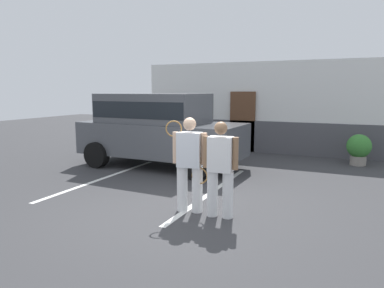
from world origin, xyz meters
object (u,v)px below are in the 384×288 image
at_px(tennis_player_man, 189,163).
at_px(parked_suv, 158,126).
at_px(tennis_player_woman, 220,168).
at_px(potted_plant_by_porch, 359,148).

bearing_deg(tennis_player_man, parked_suv, -60.50).
bearing_deg(tennis_player_woman, parked_suv, -51.60).
bearing_deg(tennis_player_woman, potted_plant_by_porch, -116.16).
distance_m(parked_suv, tennis_player_woman, 4.38).
xyz_separation_m(parked_suv, tennis_player_woman, (3.01, -3.17, -0.30)).
xyz_separation_m(parked_suv, potted_plant_by_porch, (5.19, 2.49, -0.65)).
relative_size(parked_suv, tennis_player_man, 2.78).
bearing_deg(potted_plant_by_porch, parked_suv, -154.37).
bearing_deg(potted_plant_by_porch, tennis_player_woman, -111.09).
distance_m(tennis_player_man, tennis_player_woman, 0.59).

